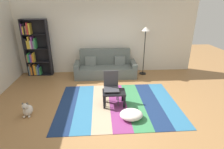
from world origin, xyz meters
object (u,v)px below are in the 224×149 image
at_px(pouf, 131,115).
at_px(standing_lamp, 145,35).
at_px(bookshelf, 34,50).
at_px(couch, 105,67).
at_px(tv_remote, 112,92).
at_px(folding_chair, 111,84).
at_px(coffee_table, 114,95).
at_px(dog, 27,110).

height_order(pouf, standing_lamp, standing_lamp).
xyz_separation_m(bookshelf, pouf, (3.13, -3.05, -0.88)).
distance_m(couch, tv_remote, 2.16).
height_order(pouf, folding_chair, folding_chair).
bearing_deg(tv_remote, coffee_table, 80.97).
height_order(couch, folding_chair, couch).
height_order(pouf, tv_remote, tv_remote).
bearing_deg(standing_lamp, bookshelf, 177.25).
xyz_separation_m(couch, coffee_table, (0.15, -2.11, -0.02)).
relative_size(bookshelf, coffee_table, 3.42).
relative_size(standing_lamp, tv_remote, 12.03).
bearing_deg(coffee_table, folding_chair, 109.34).
distance_m(dog, tv_remote, 2.15).
xyz_separation_m(tv_remote, folding_chair, (-0.01, 0.22, 0.12)).
height_order(couch, coffee_table, couch).
bearing_deg(folding_chair, couch, 119.06).
distance_m(couch, coffee_table, 2.12).
height_order(couch, standing_lamp, standing_lamp).
xyz_separation_m(bookshelf, coffee_table, (2.76, -2.40, -0.68)).
height_order(couch, tv_remote, couch).
relative_size(coffee_table, dog, 1.53).
bearing_deg(bookshelf, tv_remote, -42.01).
distance_m(coffee_table, dog, 2.20).
bearing_deg(tv_remote, couch, 132.69).
xyz_separation_m(bookshelf, standing_lamp, (4.08, -0.20, 0.51)).
relative_size(bookshelf, folding_chair, 2.31).
height_order(pouf, dog, dog).
distance_m(couch, bookshelf, 2.70).
height_order(bookshelf, pouf, bookshelf).
height_order(coffee_table, dog, coffee_table).
distance_m(pouf, standing_lamp, 3.32).
bearing_deg(tv_remote, bookshelf, 177.96).
bearing_deg(bookshelf, couch, -6.21).
bearing_deg(coffee_table, standing_lamp, 59.08).
bearing_deg(bookshelf, coffee_table, -40.97).
xyz_separation_m(coffee_table, pouf, (0.37, -0.66, -0.20)).
relative_size(coffee_table, tv_remote, 4.05).
xyz_separation_m(dog, tv_remote, (2.12, 0.29, 0.25)).
distance_m(couch, dog, 3.18).
bearing_deg(standing_lamp, tv_remote, -121.38).
height_order(coffee_table, pouf, coffee_table).
relative_size(bookshelf, tv_remote, 13.88).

